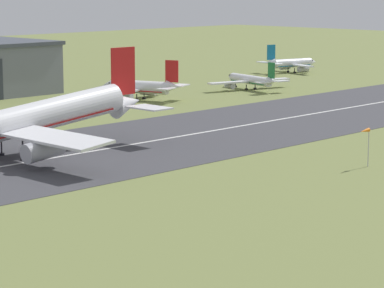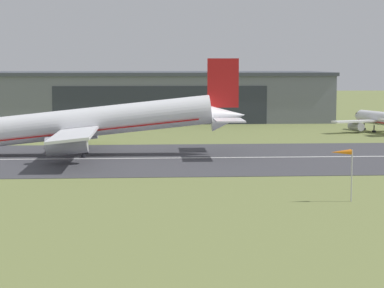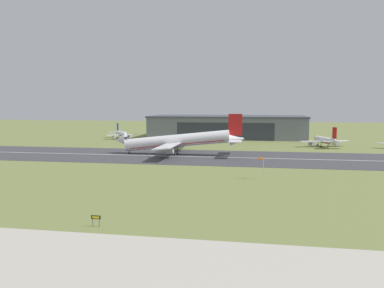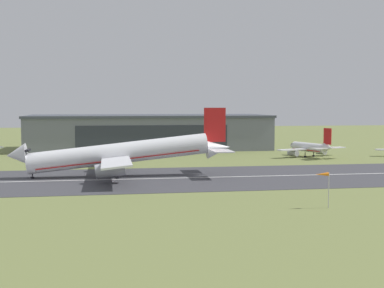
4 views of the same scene
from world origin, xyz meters
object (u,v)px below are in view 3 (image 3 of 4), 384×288
airplane_parked_west (121,134)px  runway_sign (96,218)px  airplane_parked_centre (325,140)px  windsock_pole (259,160)px  airplane_landing (178,141)px

airplane_parked_west → runway_sign: 153.68m
airplane_parked_centre → runway_sign: bearing=-114.6°
airplane_parked_centre → airplane_parked_west: bearing=168.3°
windsock_pole → runway_sign: size_ratio=3.14×
airplane_parked_centre → windsock_pole: (-30.46, -80.79, 2.25)m
airplane_landing → windsock_pole: 52.94m
airplane_parked_west → runway_sign: (49.48, -145.49, -1.36)m
airplane_parked_centre → airplane_landing: bearing=-148.4°
airplane_parked_west → airplane_parked_centre: 108.20m
airplane_landing → airplane_parked_centre: size_ratio=2.24×
airplane_parked_centre → windsock_pole: size_ratio=3.96×
airplane_landing → airplane_parked_centre: bearing=31.6°
airplane_parked_centre → windsock_pole: airplane_parked_centre is taller
airplane_landing → runway_sign: 86.20m
airplane_landing → airplane_parked_centre: airplane_landing is taller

